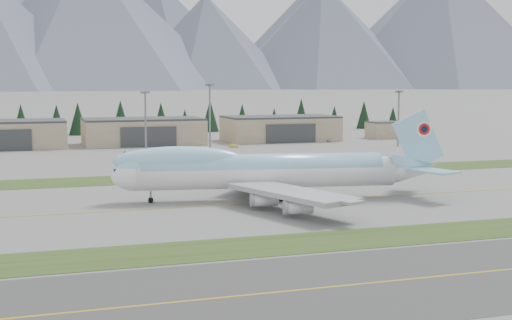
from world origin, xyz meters
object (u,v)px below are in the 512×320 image
object	(u,v)px
service_vehicle_b	(233,147)
service_vehicle_c	(329,142)
boeing_747_freighter	(264,170)
hangar_center	(143,131)
service_vehicle_a	(127,154)
hangar_left	(1,134)
hangar_right	(280,128)

from	to	relation	value
service_vehicle_b	service_vehicle_c	distance (m)	47.60
boeing_747_freighter	hangar_center	size ratio (longest dim) A/B	1.57
service_vehicle_a	service_vehicle_c	distance (m)	92.18
hangar_left	service_vehicle_b	world-z (taller)	hangar_left
hangar_left	service_vehicle_c	size ratio (longest dim) A/B	11.48
hangar_right	service_vehicle_a	world-z (taller)	hangar_right
hangar_center	service_vehicle_a	bearing A→B (deg)	-108.50
boeing_747_freighter	hangar_center	xyz separation A→B (m)	(-2.39, 146.16, -1.11)
service_vehicle_a	service_vehicle_c	bearing A→B (deg)	-4.78
service_vehicle_a	service_vehicle_b	world-z (taller)	service_vehicle_b
boeing_747_freighter	hangar_center	distance (m)	146.18
hangar_left	hangar_right	bearing A→B (deg)	0.00
hangar_left	hangar_right	distance (m)	115.00
hangar_left	hangar_right	world-z (taller)	same
hangar_right	service_vehicle_c	size ratio (longest dim) A/B	11.48
boeing_747_freighter	hangar_center	world-z (taller)	boeing_747_freighter
hangar_left	service_vehicle_a	size ratio (longest dim) A/B	14.44
service_vehicle_a	boeing_747_freighter	bearing A→B (deg)	-101.60
boeing_747_freighter	hangar_left	xyz separation A→B (m)	(-57.39, 146.16, -1.11)
hangar_center	hangar_left	bearing A→B (deg)	180.00
hangar_right	service_vehicle_c	distance (m)	22.43
service_vehicle_c	hangar_right	bearing A→B (deg)	142.35
boeing_747_freighter	service_vehicle_b	distance (m)	124.89
hangar_center	hangar_right	xyz separation A→B (m)	(60.00, 0.00, 0.00)
hangar_left	boeing_747_freighter	bearing A→B (deg)	-68.56
hangar_right	service_vehicle_b	distance (m)	38.32
hangar_left	service_vehicle_c	world-z (taller)	hangar_left
hangar_right	boeing_747_freighter	bearing A→B (deg)	-111.51
service_vehicle_a	service_vehicle_b	size ratio (longest dim) A/B	0.82
boeing_747_freighter	service_vehicle_b	world-z (taller)	boeing_747_freighter
boeing_747_freighter	service_vehicle_c	world-z (taller)	boeing_747_freighter
boeing_747_freighter	service_vehicle_c	distance (m)	152.96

